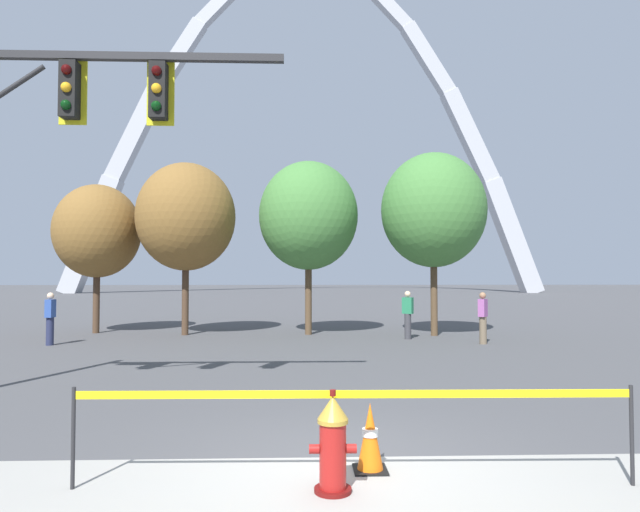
{
  "coord_description": "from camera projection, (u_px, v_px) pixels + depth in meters",
  "views": [
    {
      "loc": [
        -0.43,
        -6.17,
        2.1
      ],
      "look_at": [
        -0.03,
        5.0,
        2.5
      ],
      "focal_mm": 30.88,
      "sensor_mm": 36.0,
      "label": 1
    }
  ],
  "objects": [
    {
      "name": "monument_arch",
      "position": [
        304.0,
        138.0,
        67.7
      ],
      "size": [
        58.72,
        2.17,
        42.48
      ],
      "color": "#B2B5BC",
      "rests_on": "ground"
    },
    {
      "name": "caution_tape_barrier",
      "position": [
        355.0,
        417.0,
        5.45
      ],
      "size": [
        5.59,
        0.14,
        1.0
      ],
      "color": "#232326",
      "rests_on": "ground"
    },
    {
      "name": "pedestrian_standing_center",
      "position": [
        50.0,
        318.0,
        16.6
      ],
      "size": [
        0.22,
        0.34,
        1.59
      ],
      "color": "#232847",
      "rests_on": "ground"
    },
    {
      "name": "ground_plane",
      "position": [
        339.0,
        465.0,
        6.1
      ],
      "size": [
        240.0,
        240.0,
        0.0
      ],
      "primitive_type": "plane",
      "color": "#474749"
    },
    {
      "name": "tree_left_mid",
      "position": [
        186.0,
        217.0,
        19.62
      ],
      "size": [
        3.51,
        3.51,
        6.13
      ],
      "color": "#473323",
      "rests_on": "ground"
    },
    {
      "name": "tree_far_left",
      "position": [
        97.0,
        231.0,
        20.26
      ],
      "size": [
        3.12,
        3.12,
        5.47
      ],
      "color": "#473323",
      "rests_on": "ground"
    },
    {
      "name": "fire_hydrant",
      "position": [
        333.0,
        444.0,
        5.33
      ],
      "size": [
        0.46,
        0.48,
        0.99
      ],
      "color": "#5E0F0D",
      "rests_on": "ground"
    },
    {
      "name": "pedestrian_walking_left",
      "position": [
        408.0,
        314.0,
        18.24
      ],
      "size": [
        0.39,
        0.35,
        1.59
      ],
      "color": "#38383D",
      "rests_on": "ground"
    },
    {
      "name": "traffic_cone_by_hydrant",
      "position": [
        370.0,
        438.0,
        5.9
      ],
      "size": [
        0.36,
        0.36,
        0.73
      ],
      "color": "black",
      "rests_on": "ground"
    },
    {
      "name": "tree_center_left",
      "position": [
        308.0,
        216.0,
        19.77
      ],
      "size": [
        3.55,
        3.55,
        6.22
      ],
      "color": "brown",
      "rests_on": "ground"
    },
    {
      "name": "traffic_signal_gantry",
      "position": [
        1.0,
        138.0,
        8.66
      ],
      "size": [
        6.42,
        0.44,
        6.0
      ],
      "color": "#232326",
      "rests_on": "ground"
    },
    {
      "name": "tree_center_right",
      "position": [
        433.0,
        210.0,
        19.4
      ],
      "size": [
        3.68,
        3.68,
        6.44
      ],
      "color": "brown",
      "rests_on": "ground"
    },
    {
      "name": "pedestrian_walking_right",
      "position": [
        483.0,
        317.0,
        16.91
      ],
      "size": [
        0.36,
        0.39,
        1.59
      ],
      "color": "brown",
      "rests_on": "ground"
    }
  ]
}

